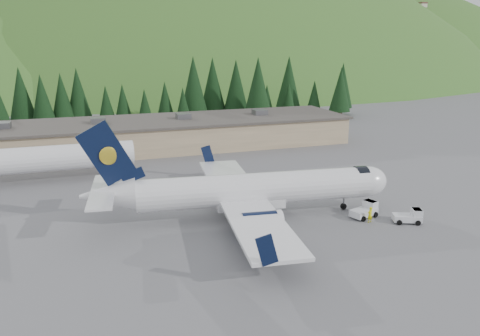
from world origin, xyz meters
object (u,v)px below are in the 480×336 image
object	(u,v)px
second_airliner	(29,159)
terminal_building	(157,134)
ramp_worker	(370,215)
baggage_tug_a	(365,210)
baggage_tug_b	(410,216)
airliner	(249,191)

from	to	relation	value
second_airliner	terminal_building	distance (m)	25.55
second_airliner	terminal_building	size ratio (longest dim) A/B	0.39
second_airliner	ramp_worker	xyz separation A→B (m)	(35.68, -27.72, -2.45)
second_airliner	baggage_tug_a	world-z (taller)	second_airliner
baggage_tug_a	terminal_building	xyz separation A→B (m)	(-16.31, 42.07, 1.87)
baggage_tug_b	ramp_worker	world-z (taller)	ramp_worker
airliner	ramp_worker	bearing A→B (deg)	-19.52
ramp_worker	baggage_tug_a	bearing A→B (deg)	-121.33
airliner	baggage_tug_a	xyz separation A→B (m)	(12.29, -4.19, -2.28)
baggage_tug_a	baggage_tug_b	xyz separation A→B (m)	(3.47, -3.12, -0.06)
ramp_worker	terminal_building	bearing A→B (deg)	-83.26
baggage_tug_a	ramp_worker	world-z (taller)	ramp_worker
second_airliner	terminal_building	xyz separation A→B (m)	(19.91, 16.00, -0.70)
ramp_worker	airliner	bearing A→B (deg)	-39.53
airliner	second_airliner	xyz separation A→B (m)	(-23.93, 21.88, 0.29)
baggage_tug_b	ramp_worker	xyz separation A→B (m)	(-4.02, 1.46, 0.18)
baggage_tug_a	baggage_tug_b	distance (m)	4.66
airliner	baggage_tug_b	size ratio (longest dim) A/B	10.53
baggage_tug_b	terminal_building	distance (m)	49.36
second_airliner	baggage_tug_a	bearing A→B (deg)	-35.74
airliner	ramp_worker	world-z (taller)	airliner
terminal_building	second_airliner	bearing A→B (deg)	-141.22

